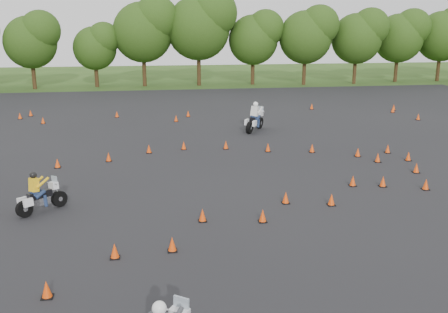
% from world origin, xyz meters
% --- Properties ---
extents(ground, '(140.00, 140.00, 0.00)m').
position_xyz_m(ground, '(0.00, 0.00, 0.00)').
color(ground, '#2D5119').
rests_on(ground, ground).
extents(asphalt_pad, '(62.00, 62.00, 0.00)m').
position_xyz_m(asphalt_pad, '(0.00, 6.00, 0.01)').
color(asphalt_pad, black).
rests_on(asphalt_pad, ground).
extents(treeline, '(87.07, 32.29, 11.17)m').
position_xyz_m(treeline, '(2.33, 35.29, 4.62)').
color(treeline, '#274213').
rests_on(treeline, ground).
extents(traffic_cones, '(36.69, 32.60, 0.45)m').
position_xyz_m(traffic_cones, '(-0.09, 5.53, 0.23)').
color(traffic_cones, '#ED450A').
rests_on(traffic_cones, asphalt_pad).
extents(rider_yellow, '(1.96, 1.84, 1.59)m').
position_xyz_m(rider_yellow, '(-7.30, 1.45, 0.80)').
color(rider_yellow, gold).
rests_on(rider_yellow, ground).
extents(rider_white, '(2.09, 2.58, 1.99)m').
position_xyz_m(rider_white, '(3.68, 14.64, 1.00)').
color(rider_white, silver).
rests_on(rider_white, ground).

